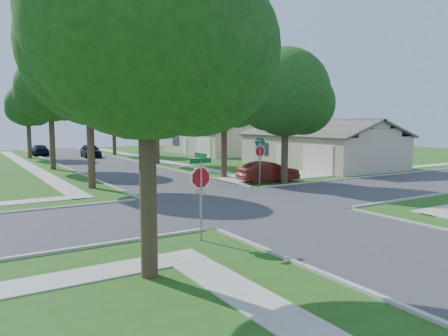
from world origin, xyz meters
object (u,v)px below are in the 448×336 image
at_px(tree_e_near, 225,98).
at_px(tree_e_mid, 157,97).
at_px(tree_w_near, 90,86).
at_px(tree_sw_corner, 147,31).
at_px(stop_sign_ne, 260,153).
at_px(tree_w_far, 28,107).
at_px(car_driveway, 268,172).
at_px(stop_sign_sw, 201,181).
at_px(house_ne_near, 320,149).
at_px(house_ne_far, 216,141).
at_px(tree_e_far, 114,104).
at_px(tree_ne_corner, 286,96).
at_px(tree_w_mid, 51,91).
at_px(car_curb_west, 39,150).
at_px(car_curb_east, 91,151).

distance_m(tree_e_near, tree_e_mid, 12.02).
distance_m(tree_w_near, tree_sw_corner, 16.24).
relative_size(stop_sign_ne, tree_e_near, 0.36).
xyz_separation_m(tree_w_near, tree_w_far, (-0.01, 25.00, -0.61)).
xyz_separation_m(stop_sign_ne, car_driveway, (1.30, 0.80, -1.35)).
height_order(stop_sign_sw, house_ne_near, house_ne_near).
bearing_deg(house_ne_far, tree_sw_corner, -123.06).
xyz_separation_m(tree_e_far, tree_w_far, (-9.40, -0.00, -0.47)).
distance_m(stop_sign_ne, tree_sw_corner, 17.38).
distance_m(stop_sign_sw, tree_sw_corner, 5.54).
height_order(tree_ne_corner, car_driveway, tree_ne_corner).
bearing_deg(tree_w_mid, stop_sign_ne, -60.20).
distance_m(stop_sign_ne, car_curb_west, 33.79).
bearing_deg(stop_sign_sw, car_curb_west, 87.97).
distance_m(tree_e_mid, tree_ne_corner, 16.89).
bearing_deg(tree_e_far, tree_w_near, -110.60).
bearing_deg(stop_sign_ne, tree_e_mid, 89.80).
height_order(tree_w_far, house_ne_far, tree_w_far).
relative_size(stop_sign_sw, tree_w_mid, 0.31).
distance_m(stop_sign_sw, tree_e_mid, 27.71).
bearing_deg(tree_w_mid, tree_w_near, -90.02).
height_order(tree_sw_corner, car_driveway, tree_sw_corner).
relative_size(tree_e_near, tree_e_far, 0.95).
xyz_separation_m(house_ne_near, car_driveway, (-9.99, -5.50, -0.83)).
height_order(tree_w_mid, car_curb_east, tree_w_mid).
bearing_deg(tree_ne_corner, tree_e_far, 93.09).
relative_size(tree_ne_corner, car_curb_west, 2.01).
relative_size(stop_sign_sw, house_ne_far, 0.22).
bearing_deg(stop_sign_sw, tree_w_far, 89.93).
xyz_separation_m(tree_w_near, car_curb_east, (5.84, 22.51, -5.37)).
distance_m(tree_e_mid, car_driveway, 16.52).
height_order(tree_e_mid, car_driveway, tree_e_mid).
bearing_deg(house_ne_far, tree_w_mid, -158.83).
distance_m(tree_ne_corner, car_curb_west, 35.01).
height_order(tree_e_near, tree_w_far, tree_e_near).
xyz_separation_m(tree_w_mid, car_curb_east, (5.84, 10.51, -5.74)).
xyz_separation_m(stop_sign_sw, tree_e_near, (9.45, 13.71, 3.61)).
xyz_separation_m(stop_sign_sw, stop_sign_ne, (9.40, 9.40, 0.00)).
height_order(tree_e_far, tree_ne_corner, tree_e_far).
height_order(tree_ne_corner, car_curb_west, tree_ne_corner).
xyz_separation_m(tree_w_near, car_curb_west, (1.44, 28.51, -5.49)).
distance_m(house_ne_near, car_curb_east, 25.31).
height_order(tree_e_near, car_driveway, tree_e_near).
relative_size(tree_e_far, house_ne_far, 0.64).
xyz_separation_m(tree_ne_corner, car_driveway, (-0.36, 1.29, -4.91)).
height_order(house_ne_near, car_driveway, house_ne_near).
relative_size(tree_e_mid, tree_ne_corner, 1.06).
bearing_deg(tree_sw_corner, car_driveway, 42.92).
distance_m(tree_ne_corner, car_curb_east, 28.22).
height_order(tree_w_near, car_curb_west, tree_w_near).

